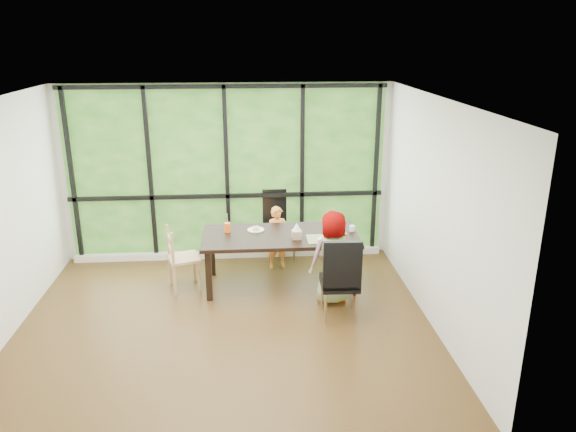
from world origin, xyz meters
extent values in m
plane|color=black|center=(0.00, 0.00, 0.00)|extent=(5.00, 5.00, 0.00)
plane|color=silver|center=(0.00, 2.25, 1.35)|extent=(5.00, 0.00, 5.00)
cube|color=#1D5117|center=(0.00, 2.23, 1.35)|extent=(4.80, 0.02, 2.65)
cube|color=silver|center=(0.00, 2.15, 0.05)|extent=(4.80, 0.12, 0.10)
cube|color=black|center=(0.74, 1.09, 0.38)|extent=(2.21, 1.16, 0.75)
cube|color=black|center=(0.79, 2.05, 0.54)|extent=(0.52, 0.52, 1.08)
cube|color=black|center=(1.41, 0.11, 0.54)|extent=(0.47, 0.47, 1.08)
cube|color=#A78059|center=(-0.59, 1.08, 0.45)|extent=(0.50, 0.52, 0.90)
imported|color=orange|center=(0.74, 1.70, 0.48)|extent=(0.38, 0.28, 0.96)
imported|color=gray|center=(1.37, 0.53, 0.62)|extent=(0.68, 0.51, 1.24)
cube|color=tan|center=(1.33, 0.87, 0.75)|extent=(0.48, 0.36, 0.01)
cylinder|color=white|center=(0.41, 1.29, 0.76)|extent=(0.24, 0.24, 0.01)
cylinder|color=white|center=(1.33, 0.85, 0.76)|extent=(0.20, 0.20, 0.01)
cylinder|color=orange|center=(0.01, 1.25, 0.82)|extent=(0.09, 0.09, 0.13)
cylinder|color=green|center=(1.57, 0.79, 0.80)|extent=(0.07, 0.07, 0.11)
cylinder|color=white|center=(1.75, 1.16, 0.79)|extent=(0.08, 0.08, 0.08)
cube|color=tan|center=(0.95, 0.93, 0.81)|extent=(0.13, 0.13, 0.11)
cylinder|color=white|center=(0.01, 1.25, 0.92)|extent=(0.01, 0.04, 0.20)
cylinder|color=pink|center=(1.57, 0.79, 0.90)|extent=(0.01, 0.04, 0.20)
cone|color=white|center=(0.95, 0.93, 0.92)|extent=(0.12, 0.12, 0.11)
camera|label=1|loc=(0.29, -5.93, 3.37)|focal=34.06mm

